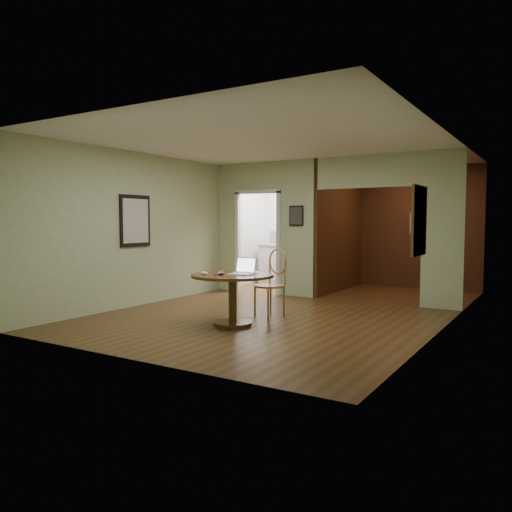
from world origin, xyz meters
The scene contains 11 objects.
floor centered at (0.00, 0.00, 0.00)m, with size 5.00×5.00×0.00m, color #472C14.
room_shell centered at (-0.47, 3.10, 1.29)m, with size 5.20×7.50×5.00m.
dining_table centered at (-0.12, -0.45, 0.55)m, with size 1.18×1.18×0.74m.
chair centered at (0.02, 0.45, 0.59)m, with size 0.58×0.58×1.07m.
open_laptop centered at (0.01, -0.38, 0.80)m, with size 0.34×0.30×0.24m.
closed_laptop centered at (-0.03, -0.26, 0.75)m, with size 0.35×0.23×0.03m, color #B8B9BD.
mouse centered at (-0.42, -0.74, 0.76)m, with size 0.12×0.07×0.05m, color white.
wine_glass centered at (-0.18, -0.65, 0.78)m, with size 0.08×0.08×0.09m, color white, non-canonical shape.
pen centered at (-0.22, -0.66, 0.74)m, with size 0.01×0.01×0.15m, color #0B0C53.
kitchen_cabinet centered at (-1.35, 4.20, 0.47)m, with size 2.06×0.60×0.94m.
grocery_bag centered at (-1.10, 4.20, 1.08)m, with size 0.28×0.24×0.28m, color beige.
Camera 1 is at (3.87, -6.31, 1.49)m, focal length 35.00 mm.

